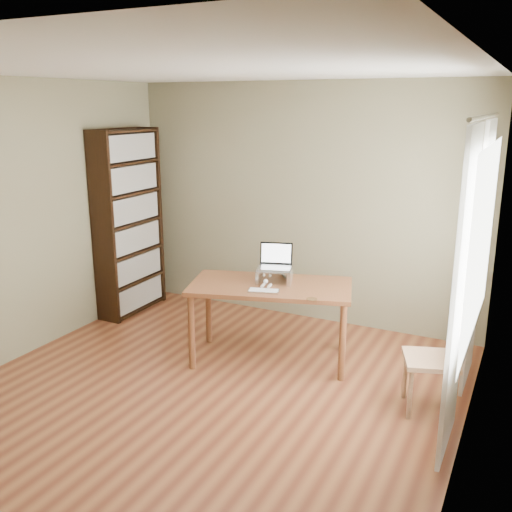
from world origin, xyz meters
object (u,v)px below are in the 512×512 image
Objects in this scene: bookshelf at (129,223)px; keyboard at (264,291)px; cat at (273,275)px; desk at (271,294)px; laptop at (277,261)px; chair at (440,355)px.

keyboard is (2.06, -0.73, -0.29)m from bookshelf.
bookshelf is 4.49× the size of cat.
keyboard is at bearing -97.82° from desk.
laptop is at bearing -10.52° from bookshelf.
bookshelf is 5.92× the size of laptop.
cat reaches higher than desk.
desk is 3.48× the size of cat.
desk is at bearing 151.15° from chair.
bookshelf reaches higher than desk.
keyboard is at bearing 158.98° from chair.
cat is 1.69m from chair.
bookshelf reaches higher than keyboard.
desk is 0.31m from laptop.
laptop is 0.39× the size of chair.
laptop is (2.02, -0.38, -0.11)m from bookshelf.
desk is at bearing 83.01° from keyboard.
keyboard is 0.33× the size of chair.
chair reaches higher than desk.
cat is (1.99, -0.40, -0.24)m from bookshelf.
bookshelf is at bearing 152.79° from laptop.
keyboard is at bearing -89.94° from cat.
keyboard is 0.34m from cat.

